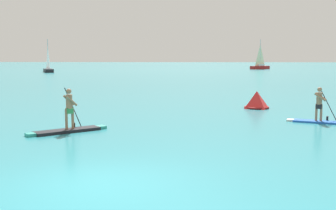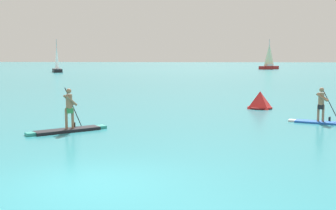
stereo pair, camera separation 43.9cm
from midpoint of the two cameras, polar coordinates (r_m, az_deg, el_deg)
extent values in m
plane|color=teal|center=(10.57, -10.61, -10.40)|extent=(440.00, 440.00, 0.00)
cube|color=black|center=(17.74, -14.12, -3.39)|extent=(2.49, 2.24, 0.12)
cube|color=teal|center=(18.35, -9.74, -2.95)|extent=(0.56, 0.58, 0.12)
cube|color=teal|center=(17.23, -18.79, -3.83)|extent=(0.52, 0.52, 0.12)
cylinder|color=#997051|center=(17.75, -13.44, -1.79)|extent=(0.11, 0.11, 0.84)
cylinder|color=#997051|center=(17.65, -14.26, -1.86)|extent=(0.11, 0.11, 0.84)
cube|color=#338C4C|center=(17.66, -13.88, -0.76)|extent=(0.34, 0.34, 0.22)
cylinder|color=#997051|center=(17.61, -13.91, 0.45)|extent=(0.26, 0.26, 0.57)
sphere|color=#997051|center=(17.58, -13.95, 1.82)|extent=(0.21, 0.21, 0.21)
cylinder|color=#997051|center=(17.77, -13.96, 0.63)|extent=(0.40, 0.38, 0.48)
cylinder|color=#997051|center=(17.49, -13.57, 0.55)|extent=(0.40, 0.38, 0.48)
cylinder|color=black|center=(18.18, -13.40, -0.32)|extent=(0.57, 0.50, 1.71)
cube|color=black|center=(18.29, -13.33, -2.81)|extent=(0.19, 0.20, 0.32)
cube|color=blue|center=(20.77, 19.49, -2.18)|extent=(2.59, 1.57, 0.08)
cube|color=white|center=(20.97, 15.62, -1.96)|extent=(0.44, 0.49, 0.08)
cylinder|color=#997051|center=(20.72, 19.41, -1.00)|extent=(0.11, 0.11, 0.77)
cylinder|color=#997051|center=(20.74, 18.83, -0.97)|extent=(0.11, 0.11, 0.77)
cube|color=black|center=(20.70, 19.15, -0.17)|extent=(0.32, 0.30, 0.22)
cylinder|color=#997051|center=(20.66, 19.19, 0.85)|extent=(0.26, 0.26, 0.56)
sphere|color=#997051|center=(20.62, 19.23, 1.99)|extent=(0.21, 0.21, 0.21)
cylinder|color=#997051|center=(20.80, 19.38, 1.08)|extent=(0.52, 0.31, 0.40)
cylinder|color=#997051|center=(20.49, 19.29, 1.01)|extent=(0.52, 0.31, 0.40)
cylinder|color=black|center=(21.08, 20.24, 0.15)|extent=(0.76, 0.35, 1.54)
cube|color=black|center=(21.17, 20.16, -1.87)|extent=(0.15, 0.22, 0.32)
pyramid|color=red|center=(25.54, 11.42, 0.71)|extent=(1.62, 1.62, 1.03)
torus|color=maroon|center=(25.59, 11.39, -0.30)|extent=(1.47, 1.47, 0.12)
cube|color=black|center=(86.11, -15.99, 4.50)|extent=(3.77, 5.93, 0.66)
cylinder|color=#B2B2B7|center=(86.07, -16.06, 6.64)|extent=(0.12, 0.12, 5.77)
pyramid|color=white|center=(86.07, -16.05, 6.39)|extent=(0.43, 2.60, 4.82)
cube|color=#A51E1E|center=(105.09, 12.19, 4.97)|extent=(5.23, 4.83, 0.79)
cylinder|color=#B2B2B7|center=(105.06, 12.23, 6.92)|extent=(0.12, 0.12, 6.39)
pyramid|color=beige|center=(105.05, 12.23, 6.66)|extent=(1.95, 1.76, 5.22)
cube|color=silver|center=(105.07, 12.19, 5.31)|extent=(2.21, 2.11, 0.47)
camera|label=1|loc=(0.22, -90.69, -0.08)|focal=45.12mm
camera|label=2|loc=(0.22, 89.31, 0.08)|focal=45.12mm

